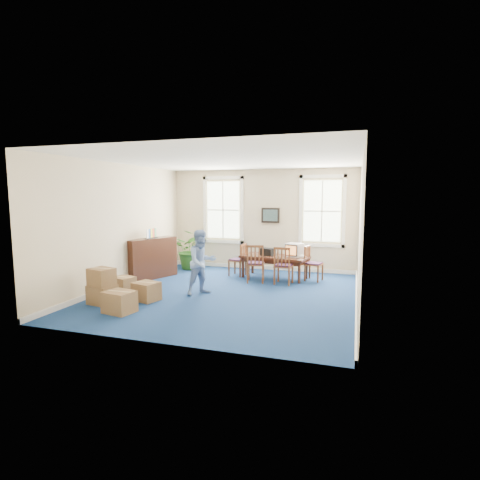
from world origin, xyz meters
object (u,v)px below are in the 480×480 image
(conference_table, at_px, (274,267))
(potted_plant, at_px, (192,249))
(man, at_px, (202,262))
(chair_near_left, at_px, (256,263))
(credenza, at_px, (151,257))
(crt_tv, at_px, (294,250))
(cardboard_boxes, at_px, (113,285))

(conference_table, height_order, potted_plant, potted_plant)
(man, bearing_deg, conference_table, 8.26)
(chair_near_left, bearing_deg, credenza, -3.18)
(conference_table, distance_m, credenza, 3.56)
(man, bearing_deg, chair_near_left, 8.80)
(conference_table, bearing_deg, credenza, -153.09)
(man, distance_m, credenza, 2.43)
(conference_table, distance_m, chair_near_left, 0.78)
(chair_near_left, height_order, potted_plant, potted_plant)
(crt_tv, xyz_separation_m, man, (-1.86, -2.32, -0.06))
(man, height_order, cardboard_boxes, man)
(chair_near_left, xyz_separation_m, cardboard_boxes, (-2.47, -2.93, -0.11))
(crt_tv, xyz_separation_m, cardboard_boxes, (-3.42, -3.62, -0.42))
(chair_near_left, bearing_deg, cardboard_boxes, 38.86)
(conference_table, bearing_deg, man, -110.08)
(credenza, bearing_deg, crt_tv, 37.49)
(credenza, height_order, potted_plant, potted_plant)
(crt_tv, height_order, chair_near_left, chair_near_left)
(man, xyz_separation_m, credenza, (-2.09, 1.22, -0.17))
(credenza, height_order, cardboard_boxes, credenza)
(man, relative_size, cardboard_boxes, 1.07)
(man, distance_m, potted_plant, 3.20)
(conference_table, bearing_deg, cardboard_boxes, -119.10)
(chair_near_left, relative_size, man, 0.68)
(conference_table, relative_size, man, 1.22)
(conference_table, height_order, chair_near_left, chair_near_left)
(man, height_order, credenza, man)
(crt_tv, relative_size, credenza, 0.29)
(crt_tv, distance_m, chair_near_left, 1.22)
(man, relative_size, potted_plant, 1.21)
(potted_plant, distance_m, cardboard_boxes, 4.11)
(chair_near_left, distance_m, credenza, 3.03)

